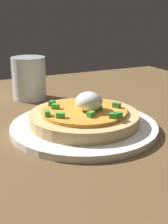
{
  "coord_description": "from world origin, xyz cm",
  "views": [
    {
      "loc": [
        -13.3,
        -52.55,
        21.2
      ],
      "look_at": [
        7.66,
        -9.71,
        5.17
      ],
      "focal_mm": 48.58,
      "sensor_mm": 36.0,
      "label": 1
    }
  ],
  "objects": [
    {
      "name": "dining_table",
      "position": [
        0.0,
        0.0,
        1.05
      ],
      "size": [
        111.73,
        70.42,
        2.09
      ],
      "primitive_type": "cube",
      "color": "brown",
      "rests_on": "ground"
    },
    {
      "name": "plate",
      "position": [
        7.66,
        -9.71,
        2.63
      ],
      "size": [
        24.59,
        24.59,
        1.08
      ],
      "primitive_type": "cylinder",
      "color": "white",
      "rests_on": "dining_table"
    },
    {
      "name": "pizza",
      "position": [
        7.7,
        -9.77,
        4.54
      ],
      "size": [
        18.3,
        18.3,
        5.54
      ],
      "color": "tan",
      "rests_on": "plate"
    },
    {
      "name": "cup_near",
      "position": [
        4.97,
        12.85,
        6.26
      ],
      "size": [
        7.58,
        7.58,
        9.4
      ],
      "color": "silver",
      "rests_on": "dining_table"
    }
  ]
}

